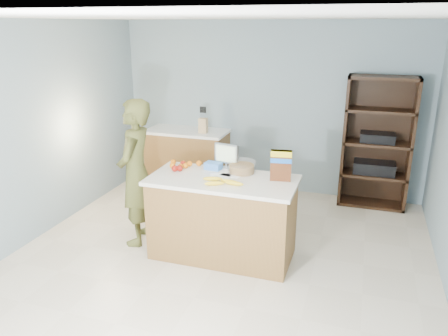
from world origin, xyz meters
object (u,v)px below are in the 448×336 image
(person, at_px, (136,173))
(counter_peninsula, at_px, (223,220))
(tv, at_px, (226,155))
(cereal_box, at_px, (281,163))
(shelving_unit, at_px, (377,145))

(person, bearing_deg, counter_peninsula, 79.31)
(tv, bearing_deg, cereal_box, -17.10)
(shelving_unit, relative_size, person, 1.07)
(person, distance_m, tv, 1.04)
(counter_peninsula, height_order, person, person)
(shelving_unit, relative_size, tv, 6.38)
(tv, height_order, cereal_box, cereal_box)
(shelving_unit, xyz_separation_m, cereal_box, (-0.96, -1.92, 0.22))
(person, bearing_deg, tv, 98.31)
(person, bearing_deg, shelving_unit, 118.63)
(counter_peninsula, height_order, tv, tv)
(counter_peninsula, relative_size, shelving_unit, 0.87)
(counter_peninsula, xyz_separation_m, tv, (-0.07, 0.33, 0.64))
(tv, bearing_deg, person, -162.28)
(counter_peninsula, bearing_deg, person, 178.71)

